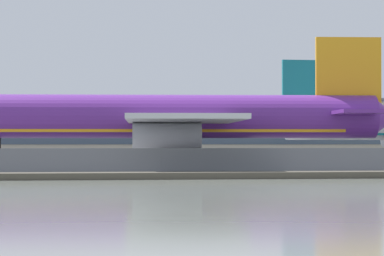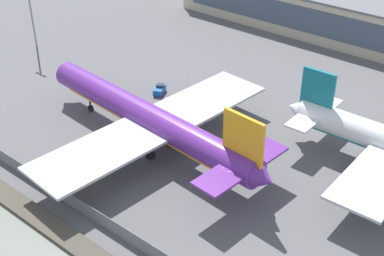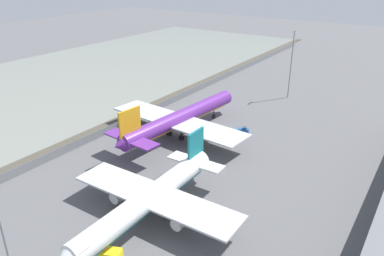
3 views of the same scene
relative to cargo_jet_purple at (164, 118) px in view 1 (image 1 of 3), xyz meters
The scene contains 6 objects.
ground_plane 5.80m from the cargo_jet_purple, 139.04° to the right, with size 500.00×500.00×0.00m, color #565659.
shoreline_seawall 22.93m from the cargo_jet_purple, 95.36° to the right, with size 320.00×3.00×0.50m.
perimeter_fence 18.37m from the cargo_jet_purple, 96.70° to the right, with size 280.00×0.10×2.26m.
cargo_jet_purple is the anchor object (origin of this frame).
baggage_tug 18.52m from the cargo_jet_purple, 128.36° to the left, with size 2.76×3.57×1.80m.
terminal_building 63.20m from the cargo_jet_purple, 86.82° to the left, with size 86.16×18.98×9.95m.
Camera 1 is at (-7.32, -87.67, 2.76)m, focal length 85.00 mm.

